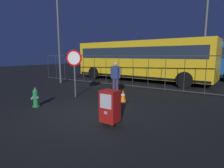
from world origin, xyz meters
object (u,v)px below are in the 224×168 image
newspaper_box_primary (110,106)px  traffic_cone (123,96)px  pedestrian (115,77)px  street_light_near_left (58,16)px  bus_far (185,58)px  stop_sign (74,63)px  fire_hydrant (36,98)px  street_light_near_right (207,12)px  bus_near (140,59)px

newspaper_box_primary → traffic_cone: newspaper_box_primary is taller
pedestrian → street_light_near_left: bearing=165.4°
pedestrian → bus_far: size_ratio=0.16×
newspaper_box_primary → stop_sign: 4.11m
fire_hydrant → pedestrian: pedestrian is taller
bus_far → street_light_near_left: 11.09m
newspaper_box_primary → street_light_near_right: (1.14, 9.36, 4.12)m
pedestrian → street_light_near_left: (-5.60, 1.46, 3.68)m
fire_hydrant → bus_far: size_ratio=0.07×
fire_hydrant → street_light_near_right: bearing=63.6°
fire_hydrant → bus_near: bus_near is taller
pedestrian → traffic_cone: size_ratio=3.15×
fire_hydrant → traffic_cone: fire_hydrant is taller
pedestrian → stop_sign: bearing=-139.2°
newspaper_box_primary → street_light_near_left: street_light_near_left is taller
traffic_cone → fire_hydrant: bearing=-135.5°
street_light_near_left → fire_hydrant: bearing=-49.8°
stop_sign → bus_near: bearing=88.2°
stop_sign → street_light_near_right: 9.12m
traffic_cone → newspaper_box_primary: bearing=-68.2°
traffic_cone → bus_far: (0.21, 10.65, 1.45)m
street_light_near_left → newspaper_box_primary: bearing=-32.6°
fire_hydrant → stop_sign: stop_sign is taller
street_light_near_left → street_light_near_right: bearing=27.8°
bus_far → street_light_near_right: (1.93, -3.76, 2.98)m
street_light_near_right → newspaper_box_primary: bearing=-96.9°
fire_hydrant → bus_far: bearing=78.4°
fire_hydrant → newspaper_box_primary: (3.48, -0.04, 0.22)m
street_light_near_right → bus_near: bearing=-174.2°
newspaper_box_primary → street_light_near_left: size_ratio=0.13×
newspaper_box_primary → street_light_near_right: 10.29m
fire_hydrant → pedestrian: size_ratio=0.45×
stop_sign → street_light_near_right: bearing=58.1°
fire_hydrant → newspaper_box_primary: bearing=-0.6°
newspaper_box_primary → stop_sign: (-3.39, 2.08, 1.03)m
fire_hydrant → newspaper_box_primary: 3.49m
bus_far → street_light_near_right: size_ratio=1.29×
bus_near → street_light_near_left: 6.65m
traffic_cone → street_light_near_left: size_ratio=0.07×
fire_hydrant → bus_near: (0.31, 8.89, 1.36)m
fire_hydrant → pedestrian: (1.57, 3.31, 0.60)m
pedestrian → traffic_cone: pedestrian is taller
street_light_near_left → stop_sign: bearing=-33.5°
fire_hydrant → traffic_cone: size_ratio=1.41×
newspaper_box_primary → bus_near: size_ratio=0.10×
traffic_cone → street_light_near_right: bearing=72.8°
stop_sign → newspaper_box_primary: bearing=-31.5°
pedestrian → street_light_near_left: 6.86m
bus_far → street_light_near_left: bearing=-125.9°
bus_far → street_light_near_left: street_light_near_left is taller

